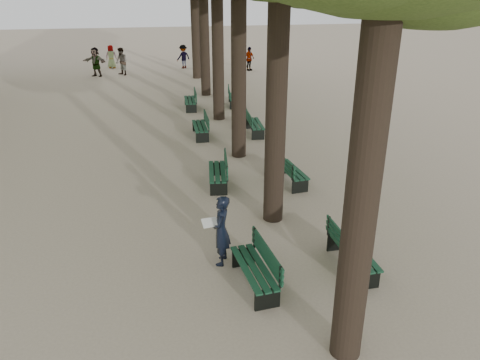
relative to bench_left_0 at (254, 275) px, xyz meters
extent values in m
plane|color=tan|center=(-0.37, -0.14, -0.27)|extent=(120.00, 120.00, 0.00)
cylinder|color=#33261C|center=(1.13, -2.14, 3.48)|extent=(0.52, 0.52, 7.50)
cylinder|color=#33261C|center=(1.13, 2.86, 3.48)|extent=(0.52, 0.52, 7.50)
cylinder|color=#33261C|center=(1.13, 7.86, 3.48)|extent=(0.52, 0.52, 7.50)
cylinder|color=#33261C|center=(1.13, 12.86, 3.48)|extent=(0.52, 0.52, 7.50)
cylinder|color=#33261C|center=(1.13, 17.86, 3.48)|extent=(0.52, 0.52, 7.50)
cylinder|color=#33261C|center=(1.13, 22.86, 3.48)|extent=(0.52, 0.52, 7.50)
cube|color=black|center=(-0.02, 0.00, -0.05)|extent=(0.71, 1.85, 0.45)
cube|color=#0E3221|center=(-0.02, 0.00, 0.18)|extent=(0.73, 1.85, 0.04)
cube|color=#0E3221|center=(0.26, 0.03, 0.45)|extent=(0.23, 1.79, 0.40)
cube|color=black|center=(-0.02, 5.36, -0.05)|extent=(0.72, 1.85, 0.45)
cube|color=#0E3221|center=(-0.02, 5.36, 0.18)|extent=(0.74, 1.85, 0.04)
cube|color=#0E3221|center=(0.26, 5.33, 0.45)|extent=(0.24, 1.79, 0.40)
cube|color=black|center=(-0.02, 10.35, -0.05)|extent=(0.54, 1.81, 0.45)
cube|color=#0E3221|center=(-0.02, 10.35, 0.18)|extent=(0.56, 1.81, 0.04)
cube|color=#0E3221|center=(0.26, 10.35, 0.45)|extent=(0.06, 1.80, 0.40)
cube|color=black|center=(-0.02, 14.93, -0.05)|extent=(0.59, 1.82, 0.45)
cube|color=#0E3221|center=(-0.02, 14.93, 0.18)|extent=(0.61, 1.82, 0.04)
cube|color=#0E3221|center=(0.26, 14.92, 0.45)|extent=(0.11, 1.80, 0.40)
cube|color=black|center=(2.28, 0.24, -0.05)|extent=(0.57, 1.81, 0.45)
cube|color=#0E3221|center=(2.28, 0.24, 0.18)|extent=(0.59, 1.81, 0.04)
cube|color=#0E3221|center=(2.00, 0.23, 0.45)|extent=(0.09, 1.80, 0.40)
cube|color=black|center=(2.28, 5.09, -0.05)|extent=(0.72, 1.85, 0.45)
cube|color=#0E3221|center=(2.28, 5.09, 0.18)|extent=(0.74, 1.85, 0.04)
cube|color=#0E3221|center=(2.01, 5.06, 0.45)|extent=(0.24, 1.79, 0.40)
cube|color=black|center=(2.28, 10.29, -0.05)|extent=(0.60, 1.82, 0.45)
cube|color=#0E3221|center=(2.28, 10.29, 0.18)|extent=(0.62, 1.82, 0.04)
cube|color=#0E3221|center=(2.00, 10.31, 0.45)|extent=(0.13, 1.80, 0.40)
cube|color=black|center=(2.28, 15.21, -0.05)|extent=(0.74, 1.85, 0.45)
cube|color=#0E3221|center=(2.28, 15.21, 0.18)|extent=(0.76, 1.85, 0.04)
cube|color=#0E3221|center=(2.01, 15.24, 0.45)|extent=(0.27, 1.79, 0.40)
imported|color=black|center=(-0.54, 1.00, 0.55)|extent=(0.53, 0.73, 1.65)
cube|color=white|center=(-0.79, 1.00, 0.78)|extent=(0.37, 0.29, 0.12)
imported|color=#262628|center=(-4.56, 27.71, 0.54)|extent=(0.84, 0.47, 1.63)
imported|color=#262628|center=(5.04, 24.88, 0.54)|extent=(0.97, 0.80, 1.63)
imported|color=#262628|center=(0.57, 26.72, 0.55)|extent=(1.10, 0.79, 1.65)
imported|color=#262628|center=(-3.69, 24.73, 0.63)|extent=(0.82, 0.91, 1.80)
imported|color=#262628|center=(-5.35, 24.65, 0.67)|extent=(1.68, 1.23, 1.88)
camera|label=1|loc=(-1.81, -7.97, 5.65)|focal=35.00mm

